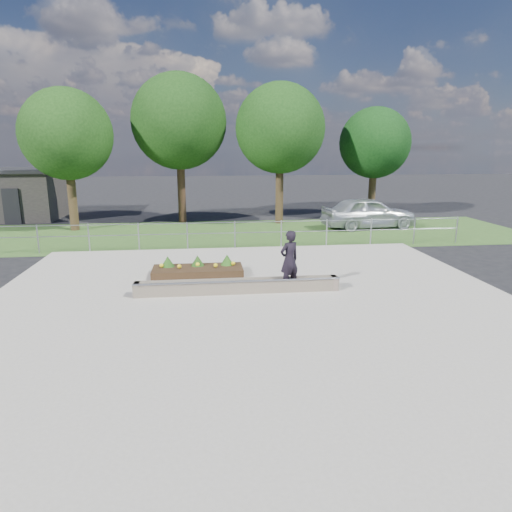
{
  "coord_description": "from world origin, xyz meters",
  "views": [
    {
      "loc": [
        -1.33,
        -11.52,
        4.22
      ],
      "look_at": [
        0.2,
        1.5,
        1.1
      ],
      "focal_mm": 32.0,
      "sensor_mm": 36.0,
      "label": 1
    }
  ],
  "objects_px": {
    "skateboarder": "(289,260)",
    "grind_ledge": "(238,286)",
    "parked_car": "(368,213)",
    "planter_bed": "(198,269)"
  },
  "relations": [
    {
      "from": "skateboarder",
      "to": "grind_ledge",
      "type": "bearing_deg",
      "value": 178.71
    },
    {
      "from": "planter_bed",
      "to": "parked_car",
      "type": "distance_m",
      "value": 12.29
    },
    {
      "from": "planter_bed",
      "to": "parked_car",
      "type": "height_order",
      "value": "parked_car"
    },
    {
      "from": "planter_bed",
      "to": "skateboarder",
      "type": "relative_size",
      "value": 1.63
    },
    {
      "from": "grind_ledge",
      "to": "skateboarder",
      "type": "relative_size",
      "value": 3.27
    },
    {
      "from": "grind_ledge",
      "to": "parked_car",
      "type": "height_order",
      "value": "parked_car"
    },
    {
      "from": "skateboarder",
      "to": "planter_bed",
      "type": "bearing_deg",
      "value": 140.95
    },
    {
      "from": "parked_car",
      "to": "grind_ledge",
      "type": "bearing_deg",
      "value": 137.73
    },
    {
      "from": "grind_ledge",
      "to": "planter_bed",
      "type": "bearing_deg",
      "value": 118.81
    },
    {
      "from": "grind_ledge",
      "to": "planter_bed",
      "type": "relative_size",
      "value": 2.0
    }
  ]
}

